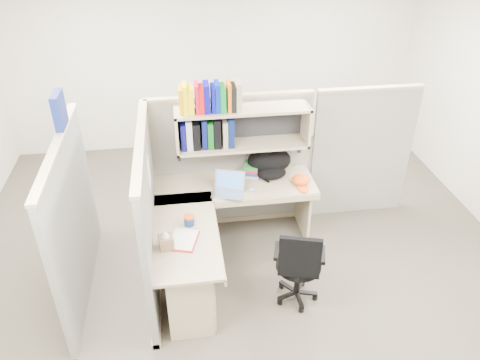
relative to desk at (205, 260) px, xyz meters
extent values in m
plane|color=#363229|center=(0.41, 0.29, -0.44)|extent=(6.00, 6.00, 0.00)
plane|color=beige|center=(0.41, 3.29, 0.91)|extent=(6.00, 0.00, 6.00)
plane|color=white|center=(0.41, 0.29, 2.26)|extent=(6.00, 6.00, 0.00)
cube|color=#61605C|center=(0.41, 1.19, 0.36)|extent=(1.80, 0.06, 1.60)
cube|color=tan|center=(0.41, 1.19, 1.18)|extent=(1.80, 0.08, 0.03)
cube|color=#61605C|center=(-0.49, 0.29, 0.36)|extent=(0.06, 1.80, 1.60)
cube|color=tan|center=(-0.49, 0.29, 1.18)|extent=(0.08, 1.80, 0.03)
cube|color=#61605C|center=(-1.19, 0.29, 0.36)|extent=(0.06, 1.80, 1.60)
cube|color=#61605C|center=(1.96, 1.19, 0.36)|extent=(1.20, 0.06, 1.60)
cube|color=navy|center=(-1.19, 0.64, 1.35)|extent=(0.07, 0.27, 0.32)
cube|color=white|center=(-0.46, 0.44, 0.76)|extent=(0.00, 0.21, 0.28)
cube|color=gray|center=(0.51, 0.99, 1.11)|extent=(1.40, 0.34, 0.03)
cube|color=gray|center=(0.51, 0.99, 0.70)|extent=(1.40, 0.34, 0.03)
cube|color=gray|center=(-0.18, 0.99, 0.90)|extent=(0.03, 0.34, 0.44)
cube|color=gray|center=(1.19, 0.99, 0.90)|extent=(0.03, 0.34, 0.44)
cube|color=black|center=(0.51, 1.15, 0.90)|extent=(1.38, 0.01, 0.41)
cube|color=orange|center=(-0.11, 0.97, 1.25)|extent=(0.03, 0.20, 0.26)
cube|color=yellow|center=(-0.07, 0.97, 1.27)|extent=(0.05, 0.20, 0.29)
cube|color=yellow|center=(-0.02, 0.97, 1.25)|extent=(0.06, 0.20, 0.26)
cube|color=red|center=(0.05, 0.97, 1.27)|extent=(0.04, 0.20, 0.29)
cube|color=red|center=(0.09, 0.97, 1.25)|extent=(0.05, 0.20, 0.26)
cube|color=#070490|center=(0.14, 0.97, 1.27)|extent=(0.06, 0.20, 0.29)
cube|color=#050999|center=(0.21, 0.97, 1.25)|extent=(0.04, 0.20, 0.26)
cube|color=#041D90|center=(0.25, 0.97, 1.27)|extent=(0.04, 0.20, 0.29)
cube|color=#087124|center=(0.30, 0.97, 1.25)|extent=(0.06, 0.20, 0.26)
cube|color=#EE5F05|center=(0.36, 0.97, 1.27)|extent=(0.04, 0.20, 0.29)
cube|color=black|center=(0.41, 0.97, 1.25)|extent=(0.05, 0.20, 0.26)
cube|color=#9E9179|center=(0.46, 0.97, 1.27)|extent=(0.06, 0.20, 0.29)
cube|color=#080853|center=(-0.11, 1.01, 0.86)|extent=(0.05, 0.24, 0.29)
cube|color=#B7B7B7|center=(-0.05, 1.01, 0.87)|extent=(0.06, 0.24, 0.32)
cube|color=black|center=(0.02, 1.01, 0.86)|extent=(0.07, 0.24, 0.29)
cube|color=#070F47|center=(0.10, 1.01, 0.87)|extent=(0.05, 0.24, 0.32)
cube|color=#0B4E16|center=(0.17, 1.01, 0.86)|extent=(0.06, 0.24, 0.29)
cube|color=black|center=(0.24, 1.01, 0.87)|extent=(0.07, 0.24, 0.32)
cube|color=gray|center=(0.32, 1.01, 0.86)|extent=(0.05, 0.24, 0.29)
cube|color=#071449|center=(0.38, 1.01, 0.87)|extent=(0.06, 0.24, 0.32)
cube|color=gray|center=(0.41, 0.86, 0.28)|extent=(1.74, 0.60, 0.03)
cube|color=gray|center=(-0.16, 0.09, 0.28)|extent=(0.60, 1.34, 0.03)
cube|color=gray|center=(0.41, 0.56, 0.24)|extent=(1.74, 0.02, 0.07)
cube|color=gray|center=(0.14, 0.09, 0.24)|extent=(0.02, 1.34, 0.07)
cube|color=gray|center=(-0.16, -0.26, -0.10)|extent=(0.40, 0.55, 0.68)
cube|color=tan|center=(0.05, -0.26, 0.10)|extent=(0.02, 0.50, 0.16)
cube|color=tan|center=(0.05, -0.26, -0.08)|extent=(0.02, 0.50, 0.16)
cube|color=tan|center=(0.05, -0.26, -0.30)|extent=(0.02, 0.50, 0.22)
cube|color=#B2B2B7|center=(0.06, -0.26, 0.10)|extent=(0.01, 0.12, 0.01)
cube|color=gray|center=(1.21, 0.89, -0.09)|extent=(0.03, 0.55, 0.70)
cylinder|color=navy|center=(-0.12, 0.20, 0.33)|extent=(0.10, 0.10, 0.09)
cylinder|color=#CA4513|center=(-0.12, 0.20, 0.38)|extent=(0.10, 0.10, 0.02)
ellipsoid|color=#809AB6|center=(0.57, 0.70, 0.31)|extent=(0.10, 0.08, 0.03)
cylinder|color=white|center=(0.39, 0.95, 0.34)|extent=(0.07, 0.07, 0.09)
cylinder|color=black|center=(0.87, -0.18, 0.00)|extent=(0.43, 0.43, 0.07)
cube|color=black|center=(0.82, -0.37, 0.26)|extent=(0.37, 0.15, 0.43)
cylinder|color=black|center=(0.87, -0.18, -0.18)|extent=(0.06, 0.06, 0.38)
cylinder|color=black|center=(0.87, -0.18, -0.39)|extent=(0.41, 0.41, 0.09)
cube|color=black|center=(0.67, -0.12, 0.14)|extent=(0.10, 0.24, 0.04)
cube|color=black|center=(1.08, -0.25, 0.14)|extent=(0.10, 0.24, 0.04)
camera|label=1|loc=(-0.15, -3.40, 3.02)|focal=35.00mm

